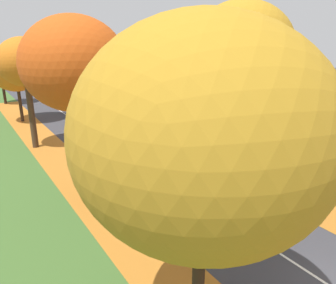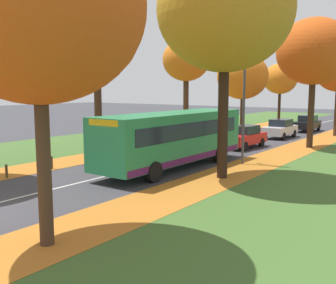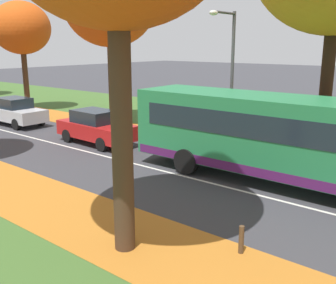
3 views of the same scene
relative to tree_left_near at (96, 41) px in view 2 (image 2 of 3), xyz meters
name	(u,v)px [view 2 (image 2 of 3)]	position (x,y,z in m)	size (l,w,h in m)	color
grass_verge_left	(133,137)	(-4.16, 8.07, -7.19)	(12.00, 90.00, 0.01)	#3D6028
leaf_litter_left	(126,151)	(0.44, 2.07, -7.19)	(2.80, 60.00, 0.00)	#B26B23
leaf_litter_right	(249,166)	(9.64, 2.07, -7.19)	(2.80, 60.00, 0.00)	#B26B23
road_centre_line	(227,146)	(5.04, 8.07, -7.19)	(0.12, 80.00, 0.01)	silver
tree_left_near	(96,41)	(0.00, 0.00, 0.00)	(5.13, 5.13, 9.55)	#422D1E
tree_left_mid	(186,61)	(-0.36, 10.68, -0.58)	(4.04, 4.04, 8.52)	#422D1E
tree_left_far	(243,76)	(0.36, 20.16, -1.67)	(5.31, 5.31, 7.93)	#382619
tree_left_distant	(280,79)	(0.25, 31.18, -1.71)	(4.28, 4.28, 7.43)	black
tree_right_nearest	(37,6)	(9.87, -11.38, -0.89)	(5.57, 5.57, 8.83)	#422D1E
tree_right_near	(225,10)	(9.77, -1.31, 0.56)	(6.25, 6.25, 10.60)	black
tree_right_mid	(314,52)	(10.18, 11.06, -0.38)	(5.20, 5.20, 9.18)	#382619
bollard_third	(6,171)	(1.50, -7.47, -6.87)	(0.12, 0.12, 0.65)	#4C3823
bollard_fourth	(52,163)	(1.50, -4.87, -6.85)	(0.12, 0.12, 0.69)	#4C3823
bollard_fifth	(88,156)	(1.48, -2.26, -6.86)	(0.12, 0.12, 0.68)	#4C3823
streetlamp_right	(239,98)	(8.71, 2.42, -3.46)	(1.89, 0.28, 6.00)	#47474C
bus	(173,137)	(6.53, -0.77, -5.49)	(2.70, 10.41, 2.98)	#237A47
car_red_lead	(244,137)	(6.35, 8.22, -6.38)	(1.92, 4.27, 1.62)	#B21919
car_silver_following	(280,129)	(6.36, 15.39, -6.38)	(1.79, 4.20, 1.62)	#B7BABF
car_black_third_in_line	(307,123)	(6.64, 22.10, -6.38)	(1.87, 4.24, 1.62)	black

